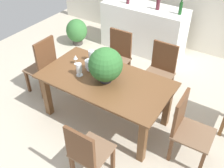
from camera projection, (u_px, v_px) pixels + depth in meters
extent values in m
plane|color=#BCB29E|center=(115.00, 108.00, 4.29)|extent=(7.04, 7.04, 0.00)
cube|color=brown|center=(105.00, 80.00, 3.67)|extent=(1.87, 1.00, 0.03)
cube|color=brown|center=(47.00, 95.00, 3.99)|extent=(0.09, 0.09, 0.73)
cube|color=brown|center=(142.00, 141.00, 3.28)|extent=(0.09, 0.09, 0.73)
cube|color=brown|center=(79.00, 71.00, 4.51)|extent=(0.09, 0.09, 0.73)
cube|color=brown|center=(167.00, 106.00, 3.80)|extent=(0.09, 0.09, 0.73)
cube|color=brown|center=(43.00, 72.00, 4.77)|extent=(0.04, 0.04, 0.43)
cube|color=brown|center=(28.00, 82.00, 4.52)|extent=(0.04, 0.04, 0.43)
cube|color=brown|center=(57.00, 78.00, 4.61)|extent=(0.04, 0.04, 0.43)
cube|color=brown|center=(42.00, 88.00, 4.37)|extent=(0.04, 0.04, 0.43)
cube|color=brown|center=(41.00, 69.00, 4.43)|extent=(0.43, 0.44, 0.03)
cube|color=brown|center=(46.00, 57.00, 4.16)|extent=(0.04, 0.40, 0.59)
cube|color=brown|center=(113.00, 158.00, 3.26)|extent=(0.04, 0.04, 0.43)
cube|color=brown|center=(91.00, 146.00, 3.40)|extent=(0.04, 0.04, 0.43)
cube|color=brown|center=(73.00, 167.00, 3.16)|extent=(0.04, 0.04, 0.43)
cube|color=brown|center=(92.00, 151.00, 3.07)|extent=(0.42, 0.44, 0.03)
cube|color=brown|center=(80.00, 148.00, 2.78)|extent=(0.38, 0.04, 0.48)
cube|color=brown|center=(100.00, 73.00, 4.73)|extent=(0.04, 0.04, 0.43)
cube|color=brown|center=(118.00, 80.00, 4.56)|extent=(0.04, 0.04, 0.43)
cube|color=brown|center=(111.00, 63.00, 4.98)|extent=(0.04, 0.04, 0.43)
cube|color=brown|center=(129.00, 69.00, 4.82)|extent=(0.04, 0.04, 0.43)
cube|color=brown|center=(114.00, 61.00, 4.64)|extent=(0.47, 0.47, 0.03)
cube|color=brown|center=(121.00, 43.00, 4.62)|extent=(0.43, 0.05, 0.49)
cube|color=brown|center=(202.00, 163.00, 3.20)|extent=(0.05, 0.05, 0.43)
cube|color=brown|center=(210.00, 142.00, 3.46)|extent=(0.05, 0.05, 0.43)
cube|color=brown|center=(170.00, 149.00, 3.36)|extent=(0.05, 0.05, 0.43)
cube|color=brown|center=(180.00, 130.00, 3.63)|extent=(0.05, 0.05, 0.43)
cube|color=brown|center=(194.00, 134.00, 3.27)|extent=(0.49, 0.47, 0.03)
cube|color=brown|center=(180.00, 113.00, 3.20)|extent=(0.05, 0.42, 0.50)
cube|color=brown|center=(141.00, 88.00, 4.37)|extent=(0.04, 0.04, 0.43)
cube|color=brown|center=(162.00, 96.00, 4.20)|extent=(0.04, 0.04, 0.43)
cube|color=brown|center=(151.00, 78.00, 4.62)|extent=(0.04, 0.04, 0.43)
cube|color=brown|center=(171.00, 85.00, 4.45)|extent=(0.04, 0.04, 0.43)
cube|color=brown|center=(158.00, 76.00, 4.27)|extent=(0.46, 0.44, 0.03)
cube|color=brown|center=(165.00, 57.00, 4.25)|extent=(0.42, 0.04, 0.50)
cylinder|color=#333338|center=(106.00, 78.00, 3.60)|extent=(0.16, 0.16, 0.09)
sphere|color=#2D662D|center=(106.00, 65.00, 3.47)|extent=(0.47, 0.47, 0.47)
sphere|color=#DB9EB2|center=(108.00, 72.00, 3.33)|extent=(0.04, 0.04, 0.04)
sphere|color=#DB9EB2|center=(100.00, 52.00, 3.49)|extent=(0.04, 0.04, 0.04)
sphere|color=#DB9EB2|center=(114.00, 54.00, 3.56)|extent=(0.05, 0.05, 0.05)
cylinder|color=silver|center=(89.00, 70.00, 3.83)|extent=(0.08, 0.08, 0.01)
cylinder|color=silver|center=(89.00, 68.00, 3.81)|extent=(0.03, 0.03, 0.04)
cylinder|color=silver|center=(89.00, 64.00, 3.76)|extent=(0.12, 0.12, 0.11)
cylinder|color=silver|center=(80.00, 75.00, 3.73)|extent=(0.09, 0.09, 0.01)
cylinder|color=silver|center=(79.00, 73.00, 3.71)|extent=(0.02, 0.02, 0.05)
cylinder|color=silver|center=(79.00, 68.00, 3.65)|extent=(0.08, 0.08, 0.13)
cylinder|color=silver|center=(92.00, 61.00, 4.03)|extent=(0.08, 0.08, 0.01)
cylinder|color=silver|center=(92.00, 59.00, 4.01)|extent=(0.02, 0.02, 0.05)
cylinder|color=silver|center=(91.00, 54.00, 3.96)|extent=(0.09, 0.09, 0.12)
cylinder|color=silver|center=(76.00, 64.00, 3.97)|extent=(0.06, 0.06, 0.00)
cylinder|color=silver|center=(76.00, 61.00, 3.94)|extent=(0.01, 0.01, 0.08)
cone|color=silver|center=(75.00, 57.00, 3.89)|extent=(0.07, 0.07, 0.06)
cube|color=white|center=(143.00, 29.00, 5.53)|extent=(1.76, 0.64, 0.99)
cylinder|color=#511E28|center=(158.00, 4.00, 5.01)|extent=(0.08, 0.08, 0.24)
cylinder|color=#194C1E|center=(181.00, 8.00, 4.83)|extent=(0.06, 0.06, 0.23)
cylinder|color=#194C1E|center=(182.00, 1.00, 4.74)|extent=(0.03, 0.03, 0.06)
cylinder|color=#423D38|center=(78.00, 41.00, 5.99)|extent=(0.23, 0.23, 0.15)
ellipsoid|color=#387538|center=(77.00, 31.00, 5.83)|extent=(0.47, 0.47, 0.52)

